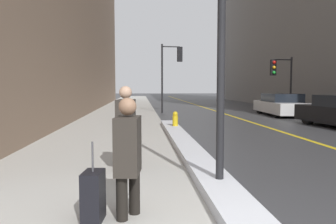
{
  "coord_description": "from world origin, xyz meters",
  "views": [
    {
      "loc": [
        -0.99,
        -2.87,
        1.57
      ],
      "look_at": [
        -0.4,
        4.0,
        1.05
      ],
      "focal_mm": 35.0,
      "sensor_mm": 36.0,
      "label": 1
    }
  ],
  "objects_px": {
    "rolling_suitcase": "(93,197)",
    "parked_car_white": "(281,105)",
    "traffic_light_near": "(173,63)",
    "pedestrian_in_glasses": "(128,152)",
    "pedestrian_nearside": "(126,125)",
    "fire_hydrant": "(175,121)",
    "traffic_light_far": "(280,73)"
  },
  "relations": [
    {
      "from": "traffic_light_near",
      "to": "pedestrian_nearside",
      "type": "bearing_deg",
      "value": -105.02
    },
    {
      "from": "traffic_light_near",
      "to": "fire_hydrant",
      "type": "bearing_deg",
      "value": -100.89
    },
    {
      "from": "traffic_light_far",
      "to": "fire_hydrant",
      "type": "bearing_deg",
      "value": 41.38
    },
    {
      "from": "traffic_light_near",
      "to": "parked_car_white",
      "type": "relative_size",
      "value": 0.88
    },
    {
      "from": "traffic_light_near",
      "to": "pedestrian_in_glasses",
      "type": "distance_m",
      "value": 16.49
    },
    {
      "from": "traffic_light_near",
      "to": "traffic_light_far",
      "type": "distance_m",
      "value": 6.29
    },
    {
      "from": "parked_car_white",
      "to": "rolling_suitcase",
      "type": "bearing_deg",
      "value": 152.31
    },
    {
      "from": "fire_hydrant",
      "to": "pedestrian_in_glasses",
      "type": "bearing_deg",
      "value": -100.23
    },
    {
      "from": "pedestrian_in_glasses",
      "to": "traffic_light_far",
      "type": "bearing_deg",
      "value": 156.88
    },
    {
      "from": "traffic_light_near",
      "to": "parked_car_white",
      "type": "distance_m",
      "value": 6.78
    },
    {
      "from": "rolling_suitcase",
      "to": "traffic_light_near",
      "type": "bearing_deg",
      "value": 177.53
    },
    {
      "from": "pedestrian_nearside",
      "to": "fire_hydrant",
      "type": "relative_size",
      "value": 2.28
    },
    {
      "from": "parked_car_white",
      "to": "fire_hydrant",
      "type": "height_order",
      "value": "parked_car_white"
    },
    {
      "from": "pedestrian_in_glasses",
      "to": "traffic_light_near",
      "type": "bearing_deg",
      "value": 178.87
    },
    {
      "from": "pedestrian_nearside",
      "to": "fire_hydrant",
      "type": "height_order",
      "value": "pedestrian_nearside"
    },
    {
      "from": "pedestrian_in_glasses",
      "to": "pedestrian_nearside",
      "type": "xyz_separation_m",
      "value": [
        -0.11,
        2.14,
        0.08
      ]
    },
    {
      "from": "pedestrian_in_glasses",
      "to": "pedestrian_nearside",
      "type": "distance_m",
      "value": 2.15
    },
    {
      "from": "rolling_suitcase",
      "to": "parked_car_white",
      "type": "bearing_deg",
      "value": 155.26
    },
    {
      "from": "traffic_light_far",
      "to": "pedestrian_in_glasses",
      "type": "distance_m",
      "value": 16.53
    },
    {
      "from": "fire_hydrant",
      "to": "traffic_light_far",
      "type": "bearing_deg",
      "value": 44.03
    },
    {
      "from": "pedestrian_nearside",
      "to": "pedestrian_in_glasses",
      "type": "bearing_deg",
      "value": 9.48
    },
    {
      "from": "rolling_suitcase",
      "to": "fire_hydrant",
      "type": "height_order",
      "value": "rolling_suitcase"
    },
    {
      "from": "fire_hydrant",
      "to": "rolling_suitcase",
      "type": "bearing_deg",
      "value": -102.9
    },
    {
      "from": "pedestrian_in_glasses",
      "to": "pedestrian_nearside",
      "type": "bearing_deg",
      "value": -170.52
    },
    {
      "from": "parked_car_white",
      "to": "pedestrian_in_glasses",
      "type": "bearing_deg",
      "value": 153.38
    },
    {
      "from": "rolling_suitcase",
      "to": "pedestrian_nearside",
      "type": "bearing_deg",
      "value": 179.1
    },
    {
      "from": "pedestrian_in_glasses",
      "to": "rolling_suitcase",
      "type": "distance_m",
      "value": 0.65
    },
    {
      "from": "traffic_light_near",
      "to": "rolling_suitcase",
      "type": "height_order",
      "value": "traffic_light_near"
    },
    {
      "from": "traffic_light_far",
      "to": "pedestrian_in_glasses",
      "type": "height_order",
      "value": "traffic_light_far"
    },
    {
      "from": "traffic_light_far",
      "to": "fire_hydrant",
      "type": "height_order",
      "value": "traffic_light_far"
    },
    {
      "from": "traffic_light_far",
      "to": "fire_hydrant",
      "type": "distance_m",
      "value": 9.53
    },
    {
      "from": "traffic_light_far",
      "to": "rolling_suitcase",
      "type": "distance_m",
      "value": 16.86
    }
  ]
}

